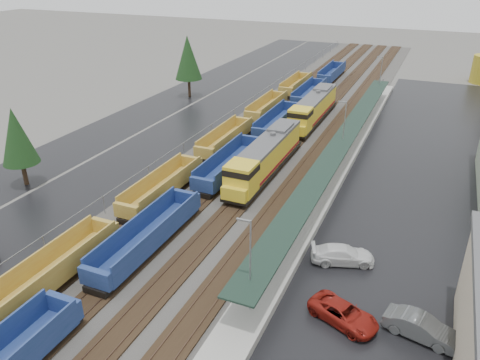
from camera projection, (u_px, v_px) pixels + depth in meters
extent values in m
cube|color=#302D2B|center=(292.00, 129.00, 70.14)|extent=(20.00, 160.00, 0.08)
cube|color=black|center=(255.00, 123.00, 72.24)|extent=(2.60, 160.00, 0.15)
cube|color=#473326|center=(251.00, 122.00, 72.45)|extent=(0.08, 160.00, 0.07)
cube|color=#473326|center=(259.00, 123.00, 71.93)|extent=(0.08, 160.00, 0.07)
cube|color=black|center=(279.00, 127.00, 70.81)|extent=(2.60, 160.00, 0.15)
cube|color=#473326|center=(275.00, 125.00, 71.02)|extent=(0.08, 160.00, 0.07)
cube|color=#473326|center=(284.00, 127.00, 70.50)|extent=(0.08, 160.00, 0.07)
cube|color=black|center=(305.00, 130.00, 69.38)|extent=(2.60, 160.00, 0.15)
cube|color=#473326|center=(300.00, 129.00, 69.59)|extent=(0.08, 160.00, 0.07)
cube|color=#473326|center=(310.00, 130.00, 69.07)|extent=(0.08, 160.00, 0.07)
cube|color=black|center=(332.00, 134.00, 67.95)|extent=(2.60, 160.00, 0.15)
cube|color=#473326|center=(327.00, 132.00, 68.16)|extent=(0.08, 160.00, 0.07)
cube|color=#473326|center=(337.00, 134.00, 67.64)|extent=(0.08, 160.00, 0.07)
cube|color=black|center=(203.00, 117.00, 75.52)|extent=(10.00, 160.00, 0.02)
cube|color=black|center=(151.00, 110.00, 79.09)|extent=(9.00, 160.00, 0.02)
cube|color=black|center=(420.00, 176.00, 55.08)|extent=(16.00, 100.00, 0.02)
cube|color=#9E9B93|center=(341.00, 161.00, 58.33)|extent=(3.00, 80.00, 0.70)
cylinder|color=gray|center=(274.00, 258.00, 36.95)|extent=(0.16, 0.16, 2.40)
cylinder|color=gray|center=(321.00, 182.00, 49.37)|extent=(0.16, 0.16, 2.40)
cylinder|color=gray|center=(350.00, 137.00, 61.80)|extent=(0.16, 0.16, 2.40)
cylinder|color=gray|center=(369.00, 107.00, 74.23)|extent=(0.16, 0.16, 2.40)
cylinder|color=gray|center=(382.00, 85.00, 86.65)|extent=(0.16, 0.16, 2.40)
cube|color=black|center=(343.00, 140.00, 57.10)|extent=(2.60, 65.00, 0.15)
cylinder|color=gray|center=(250.00, 271.00, 31.90)|extent=(0.12, 0.12, 8.00)
cube|color=gray|center=(244.00, 220.00, 30.40)|extent=(1.00, 0.15, 0.12)
cylinder|color=gray|center=(343.00, 134.00, 56.75)|extent=(0.12, 0.12, 8.00)
cube|color=gray|center=(342.00, 102.00, 55.25)|extent=(1.00, 0.15, 0.12)
cylinder|color=gray|center=(380.00, 80.00, 81.61)|extent=(0.12, 0.12, 8.00)
cube|color=gray|center=(380.00, 57.00, 80.10)|extent=(1.00, 0.15, 0.12)
cylinder|color=gray|center=(44.00, 246.00, 39.99)|extent=(0.08, 0.08, 2.00)
cylinder|color=gray|center=(104.00, 205.00, 46.61)|extent=(0.08, 0.08, 2.00)
cylinder|color=gray|center=(149.00, 174.00, 53.24)|extent=(0.08, 0.08, 2.00)
cylinder|color=gray|center=(184.00, 150.00, 59.87)|extent=(0.08, 0.08, 2.00)
cylinder|color=gray|center=(211.00, 131.00, 66.50)|extent=(0.08, 0.08, 2.00)
cylinder|color=gray|center=(234.00, 115.00, 73.12)|extent=(0.08, 0.08, 2.00)
cylinder|color=gray|center=(253.00, 102.00, 79.75)|extent=(0.08, 0.08, 2.00)
cylinder|color=gray|center=(269.00, 91.00, 86.38)|extent=(0.08, 0.08, 2.00)
cylinder|color=gray|center=(283.00, 81.00, 93.01)|extent=(0.08, 0.08, 2.00)
cylinder|color=gray|center=(295.00, 73.00, 99.64)|extent=(0.08, 0.08, 2.00)
cylinder|color=gray|center=(306.00, 66.00, 106.26)|extent=(0.08, 0.08, 2.00)
cylinder|color=gray|center=(315.00, 60.00, 112.89)|extent=(0.08, 0.08, 2.00)
cylinder|color=gray|center=(323.00, 54.00, 119.52)|extent=(0.08, 0.08, 2.00)
cylinder|color=gray|center=(330.00, 49.00, 126.15)|extent=(0.08, 0.08, 2.00)
cylinder|color=gray|center=(337.00, 44.00, 132.77)|extent=(0.08, 0.08, 2.00)
cube|color=gray|center=(234.00, 109.00, 72.69)|extent=(0.05, 160.00, 0.05)
ellipsoid|color=#4A5C47|center=(325.00, 18.00, 196.87)|extent=(154.00, 110.00, 19.80)
cylinder|color=#332316|center=(25.00, 174.00, 52.59)|extent=(0.50, 0.50, 2.70)
cone|color=black|center=(16.00, 136.00, 50.65)|extent=(3.96, 3.96, 6.30)
cylinder|color=#332316|center=(189.00, 88.00, 85.96)|extent=(0.50, 0.50, 3.30)
cone|color=black|center=(188.00, 57.00, 83.59)|extent=(4.84, 4.84, 7.70)
cube|color=black|center=(266.00, 167.00, 55.44)|extent=(2.90, 19.36, 0.39)
cube|color=yellow|center=(270.00, 152.00, 55.53)|extent=(2.71, 15.49, 2.90)
cube|color=yellow|center=(241.00, 178.00, 48.39)|extent=(2.90, 3.10, 3.29)
cube|color=black|center=(241.00, 170.00, 47.97)|extent=(2.95, 3.15, 0.68)
cube|color=yellow|center=(235.00, 194.00, 47.36)|extent=(2.71, 0.97, 1.36)
cube|color=#59595B|center=(270.00, 139.00, 54.86)|extent=(2.76, 15.49, 0.34)
cube|color=maroon|center=(259.00, 159.00, 56.52)|extent=(0.04, 15.49, 0.34)
cube|color=maroon|center=(280.00, 162.00, 55.54)|extent=(0.04, 15.49, 0.34)
cube|color=black|center=(266.00, 170.00, 55.61)|extent=(2.13, 5.81, 0.58)
cube|color=black|center=(244.00, 193.00, 49.95)|extent=(2.32, 3.87, 0.48)
cube|color=black|center=(284.00, 150.00, 61.18)|extent=(2.32, 3.87, 0.48)
cylinder|color=#59595B|center=(273.00, 134.00, 55.54)|extent=(0.68, 0.68, 0.48)
cube|color=#59595B|center=(281.00, 127.00, 57.97)|extent=(2.32, 3.87, 0.48)
cube|color=black|center=(313.00, 117.00, 72.84)|extent=(2.90, 19.36, 0.39)
cube|color=yellow|center=(316.00, 105.00, 72.93)|extent=(2.71, 15.49, 2.90)
cube|color=yellow|center=(300.00, 120.00, 65.79)|extent=(2.90, 3.10, 3.29)
cube|color=black|center=(300.00, 113.00, 65.37)|extent=(2.95, 3.15, 0.68)
cube|color=yellow|center=(296.00, 130.00, 64.76)|extent=(2.71, 0.97, 1.36)
cube|color=#59595B|center=(316.00, 95.00, 72.26)|extent=(2.76, 15.49, 0.34)
cube|color=maroon|center=(307.00, 111.00, 73.92)|extent=(0.04, 15.49, 0.34)
cube|color=maroon|center=(324.00, 113.00, 72.94)|extent=(0.04, 15.49, 0.34)
cube|color=black|center=(313.00, 119.00, 73.00)|extent=(2.13, 5.81, 0.58)
cube|color=black|center=(301.00, 132.00, 67.35)|extent=(2.32, 3.87, 0.48)
cube|color=black|center=(324.00, 107.00, 78.58)|extent=(2.32, 3.87, 0.48)
cylinder|color=#59595B|center=(318.00, 92.00, 72.94)|extent=(0.68, 0.68, 0.48)
cube|color=#59595B|center=(323.00, 88.00, 75.37)|extent=(2.32, 3.87, 0.48)
cube|color=#A87A2E|center=(55.00, 274.00, 36.68)|extent=(2.68, 12.33, 0.26)
cube|color=#A87A2E|center=(40.00, 261.00, 36.74)|extent=(0.15, 12.33, 1.86)
cube|color=#A87A2E|center=(66.00, 269.00, 35.82)|extent=(0.15, 12.33, 1.86)
cube|color=#A87A2E|center=(105.00, 228.00, 41.64)|extent=(2.68, 0.52, 1.44)
cube|color=black|center=(102.00, 241.00, 41.49)|extent=(2.06, 2.27, 0.52)
cube|color=#A87A2E|center=(163.00, 190.00, 49.88)|extent=(2.68, 12.33, 0.26)
cube|color=#A87A2E|center=(152.00, 180.00, 49.94)|extent=(0.15, 12.33, 1.86)
cube|color=#A87A2E|center=(173.00, 185.00, 49.02)|extent=(0.15, 12.33, 1.86)
cube|color=#A87A2E|center=(127.00, 211.00, 44.29)|extent=(2.68, 0.52, 1.44)
cube|color=#A87A2E|center=(191.00, 162.00, 54.85)|extent=(2.68, 0.52, 1.44)
cube|color=black|center=(132.00, 217.00, 45.34)|extent=(2.06, 2.27, 0.52)
cube|color=black|center=(189.00, 173.00, 54.69)|extent=(2.06, 2.27, 0.52)
cube|color=#A87A2E|center=(226.00, 142.00, 63.09)|extent=(2.68, 12.33, 0.26)
cube|color=#A87A2E|center=(217.00, 134.00, 63.15)|extent=(0.15, 12.33, 1.86)
cube|color=#A87A2E|center=(234.00, 136.00, 62.22)|extent=(0.15, 12.33, 1.86)
cube|color=#A87A2E|center=(204.00, 153.00, 57.50)|extent=(2.68, 0.52, 1.44)
cube|color=#A87A2E|center=(244.00, 123.00, 68.05)|extent=(2.68, 0.52, 1.44)
cube|color=black|center=(207.00, 159.00, 58.54)|extent=(2.06, 2.27, 0.52)
cube|color=black|center=(242.00, 131.00, 67.90)|extent=(2.06, 2.27, 0.52)
cube|color=#A87A2E|center=(267.00, 110.00, 76.29)|extent=(2.68, 12.33, 0.26)
cube|color=#A87A2E|center=(260.00, 103.00, 76.35)|extent=(0.15, 12.33, 1.86)
cube|color=#A87A2E|center=(275.00, 105.00, 75.43)|extent=(0.15, 12.33, 1.86)
cube|color=#A87A2E|center=(252.00, 116.00, 70.70)|extent=(2.68, 0.52, 1.44)
cube|color=#A87A2E|center=(280.00, 96.00, 81.26)|extent=(2.68, 0.52, 1.44)
cube|color=black|center=(254.00, 122.00, 71.75)|extent=(2.06, 2.27, 0.52)
cube|color=black|center=(278.00, 103.00, 81.10)|extent=(2.06, 2.27, 0.52)
cube|color=#A87A2E|center=(296.00, 87.00, 89.49)|extent=(2.68, 12.33, 0.26)
cube|color=#A87A2E|center=(290.00, 82.00, 89.56)|extent=(0.15, 12.33, 1.86)
cube|color=#A87A2E|center=(303.00, 83.00, 88.63)|extent=(0.15, 12.33, 1.86)
cube|color=#A87A2E|center=(286.00, 91.00, 83.91)|extent=(2.68, 0.52, 1.44)
cube|color=#A87A2E|center=(305.00, 76.00, 94.46)|extent=(2.68, 0.52, 1.44)
cube|color=black|center=(287.00, 96.00, 84.95)|extent=(2.06, 2.27, 0.52)
cube|color=black|center=(304.00, 82.00, 94.31)|extent=(2.06, 2.27, 0.52)
cube|color=navy|center=(64.00, 306.00, 32.25)|extent=(2.78, 0.54, 1.50)
cube|color=black|center=(59.00, 324.00, 32.09)|extent=(2.14, 2.35, 0.54)
cube|color=navy|center=(148.00, 240.00, 41.11)|extent=(2.78, 13.53, 0.27)
cube|color=navy|center=(135.00, 227.00, 41.17)|extent=(0.16, 13.53, 1.93)
cube|color=navy|center=(161.00, 234.00, 40.21)|extent=(0.16, 13.53, 1.93)
cube|color=navy|center=(96.00, 278.00, 35.00)|extent=(2.78, 0.54, 1.50)
cube|color=navy|center=(187.00, 198.00, 46.57)|extent=(2.78, 0.54, 1.50)
cube|color=black|center=(104.00, 284.00, 36.08)|extent=(2.14, 2.35, 0.54)
cube|color=black|center=(184.00, 211.00, 46.41)|extent=(2.14, 2.35, 0.54)
cube|color=navy|center=(230.00, 167.00, 55.42)|extent=(2.78, 13.53, 0.27)
cube|color=navy|center=(219.00, 158.00, 55.49)|extent=(0.16, 13.53, 1.93)
cube|color=navy|center=(240.00, 161.00, 54.53)|extent=(0.16, 13.53, 1.93)
cube|color=navy|center=(202.00, 185.00, 49.32)|extent=(2.78, 0.54, 1.50)
cube|color=navy|center=(252.00, 142.00, 60.88)|extent=(2.78, 0.54, 1.50)
cube|color=black|center=(206.00, 191.00, 50.40)|extent=(2.14, 2.35, 0.54)
cube|color=black|center=(250.00, 151.00, 60.72)|extent=(2.14, 2.35, 0.54)
cube|color=navy|center=(278.00, 124.00, 69.74)|extent=(2.78, 13.53, 0.27)
cube|color=navy|center=(269.00, 116.00, 69.80)|extent=(0.16, 13.53, 1.93)
cube|color=navy|center=(286.00, 119.00, 68.84)|extent=(0.16, 13.53, 1.93)
cube|color=navy|center=(261.00, 134.00, 63.63)|extent=(2.78, 0.54, 1.50)
cube|color=navy|center=(292.00, 107.00, 75.20)|extent=(2.78, 0.54, 1.50)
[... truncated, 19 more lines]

